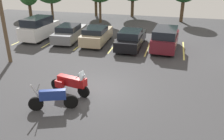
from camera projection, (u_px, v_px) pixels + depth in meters
The scene contains 9 objects.
ground at pixel (97, 89), 13.09m from camera, with size 44.00×44.00×0.10m, color #38383A.
motorcycle_touring at pixel (71, 83), 12.24m from camera, with size 2.32×0.98×1.40m.
motorcycle_second at pixel (53, 98), 10.93m from camera, with size 2.16×0.98×1.34m.
parking_stripes at pixel (99, 44), 20.72m from camera, with size 14.30×4.66×0.01m.
car_white at pixel (39, 28), 21.73m from camera, with size 1.98×4.31×2.01m.
car_grey at pixel (70, 33), 21.37m from camera, with size 2.03×4.77×1.44m.
car_tan at pixel (97, 35), 20.51m from camera, with size 1.91×4.44×1.48m.
car_black at pixel (131, 39), 19.56m from camera, with size 1.89×4.92×1.48m.
car_maroon at pixel (165, 39), 18.86m from camera, with size 2.08×4.35×1.80m.
Camera 1 is at (3.72, -11.02, 6.11)m, focal length 38.23 mm.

